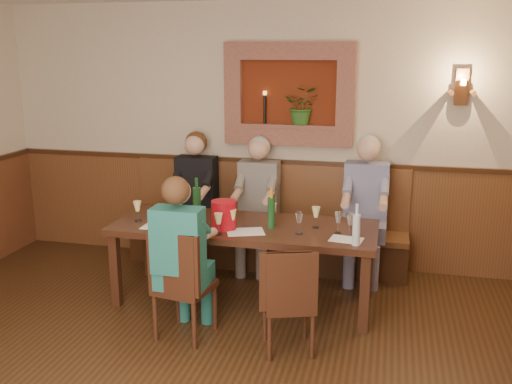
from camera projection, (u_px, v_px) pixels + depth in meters
room_shell at (160, 125)px, 3.18m from camera, size 6.04×6.04×2.82m
wainscoting at (169, 337)px, 3.49m from camera, size 6.02×6.02×1.15m
wall_niche at (292, 99)px, 5.92m from camera, size 1.36×0.30×1.06m
wall_sconce at (461, 88)px, 5.51m from camera, size 0.25×0.20×0.35m
dining_table at (244, 232)px, 5.22m from camera, size 2.40×0.90×0.75m
bench at (266, 237)px, 6.19m from camera, size 3.00×0.45×1.11m
chair_near_left at (184, 305)px, 4.65m from camera, size 0.48×0.48×0.94m
chair_near_right at (288, 320)px, 4.44m from camera, size 0.48×0.48×0.87m
person_bench_left at (195, 210)px, 6.20m from camera, size 0.43×0.53×1.45m
person_bench_mid at (257, 216)px, 6.05m from camera, size 0.42×0.52×1.43m
person_bench_right at (364, 221)px, 5.79m from camera, size 0.44×0.54×1.48m
person_chair_front at (183, 272)px, 4.58m from camera, size 0.40×0.49×1.37m
spittoon_bucket at (224, 215)px, 5.06m from camera, size 0.27×0.27×0.25m
wine_bottle_green_a at (271, 212)px, 5.07m from camera, size 0.08×0.08×0.37m
wine_bottle_green_b at (197, 203)px, 5.30m from camera, size 0.10×0.10×0.40m
water_bottle at (356, 229)px, 4.62m from camera, size 0.07×0.07×0.35m
tasting_sheet_a at (158, 227)px, 5.13m from camera, size 0.28×0.20×0.00m
tasting_sheet_b at (245, 232)px, 4.99m from camera, size 0.38×0.33×0.00m
tasting_sheet_c at (346, 239)px, 4.79m from camera, size 0.30×0.23×0.00m
tasting_sheet_d at (192, 230)px, 5.03m from camera, size 0.31×0.26×0.00m
wine_glass_0 at (138, 211)px, 5.29m from camera, size 0.08×0.08×0.19m
wine_glass_1 at (172, 207)px, 5.42m from camera, size 0.08×0.08×0.19m
wine_glass_2 at (179, 215)px, 5.15m from camera, size 0.08×0.08×0.19m
wine_glass_3 at (222, 210)px, 5.34m from camera, size 0.08×0.08×0.19m
wine_glass_4 at (232, 220)px, 5.01m from camera, size 0.08×0.08×0.19m
wine_glass_5 at (273, 214)px, 5.20m from camera, size 0.08×0.08×0.19m
wine_glass_6 at (299, 223)px, 4.92m from camera, size 0.08×0.08×0.19m
wine_glass_7 at (316, 217)px, 5.09m from camera, size 0.08×0.08×0.19m
wine_glass_8 at (350, 225)px, 4.87m from camera, size 0.08×0.08×0.19m
wine_glass_9 at (219, 224)px, 4.89m from camera, size 0.08×0.08×0.19m
wine_glass_10 at (338, 223)px, 4.92m from camera, size 0.08×0.08×0.19m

